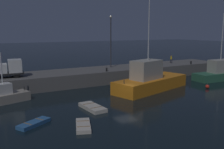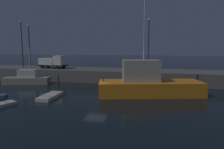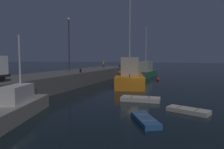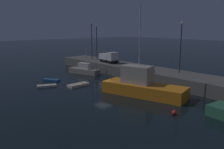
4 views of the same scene
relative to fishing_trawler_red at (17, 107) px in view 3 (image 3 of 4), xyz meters
The scene contains 13 objects.
ground_plane 15.42m from the fishing_trawler_red, 22.62° to the right, with size 320.00×320.00×0.00m, color black.
pier_quay 15.68m from the fishing_trawler_red, 24.93° to the left, with size 56.79×7.01×2.11m.
fishing_trawler_red is the anchor object (origin of this frame).
fishing_boat_blue 20.48m from the fishing_trawler_red, ahead, with size 13.51×7.38×13.92m.
fishing_boat_white 36.47m from the fishing_trawler_red, ahead, with size 10.94×3.90×11.58m.
dinghy_orange_near 9.41m from the fishing_trawler_red, 76.97° to the right, with size 3.39×2.61×0.39m.
rowboat_white_mid 11.58m from the fishing_trawler_red, 39.21° to the right, with size 1.84×4.02×0.45m.
dinghy_red_small 13.28m from the fishing_trawler_red, 63.69° to the right, with size 2.35×3.50×0.38m.
mooring_buoy_near 29.23m from the fishing_trawler_red, 12.66° to the right, with size 0.57×0.57×0.57m, color red.
lamp_post_central 22.04m from the fishing_trawler_red, 21.25° to the left, with size 0.44×0.44×9.11m.
dockworker 33.87m from the fishing_trawler_red, 11.61° to the left, with size 0.41×0.41×1.60m.
bollard_west 17.27m from the fishing_trawler_red, 13.03° to the left, with size 0.28×0.28×0.59m, color black.
bollard_central 35.48m from the fishing_trawler_red, ahead, with size 0.28×0.28×0.60m, color black.
Camera 3 is at (-25.86, -5.87, 4.44)m, focal length 33.22 mm.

